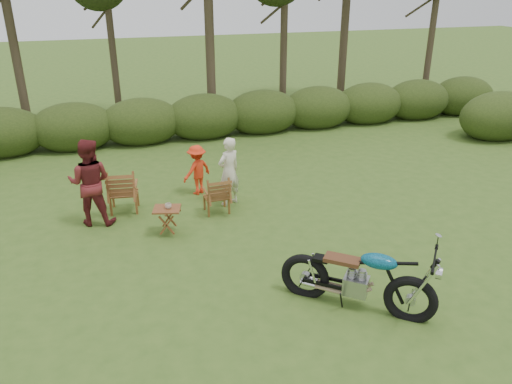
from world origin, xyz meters
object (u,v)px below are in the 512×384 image
object	(u,v)px
side_table	(168,221)
adult_b	(96,223)
child	(198,193)
motorcycle	(354,305)
lawn_chair_left	(126,210)
cup	(168,206)
adult_a	(230,204)
lawn_chair_right	(217,212)

from	to	relation	value
side_table	adult_b	xyz separation A→B (m)	(-1.40, 0.97, -0.28)
child	motorcycle	bearing A→B (deg)	75.52
motorcycle	adult_b	distance (m)	5.75
lawn_chair_left	side_table	distance (m)	1.60
adult_b	child	bearing A→B (deg)	-143.82
cup	adult_a	world-z (taller)	adult_a
side_table	cup	world-z (taller)	cup
motorcycle	side_table	size ratio (longest dim) A/B	4.08
lawn_chair_left	child	size ratio (longest dim) A/B	0.83
lawn_chair_right	adult_a	xyz separation A→B (m)	(0.38, 0.34, 0.00)
adult_a	side_table	bearing A→B (deg)	7.84
lawn_chair_right	adult_b	xyz separation A→B (m)	(-2.58, 0.27, 0.00)
adult_a	cup	bearing A→B (deg)	8.68
lawn_chair_right	side_table	world-z (taller)	side_table
adult_b	lawn_chair_right	bearing A→B (deg)	-169.98
cup	adult_a	bearing A→B (deg)	34.62
motorcycle	lawn_chair_right	bearing A→B (deg)	147.72
lawn_chair_right	side_table	bearing A→B (deg)	29.80
adult_a	child	xyz separation A→B (m)	(-0.56, 0.81, 0.00)
lawn_chair_right	adult_b	distance (m)	2.59
side_table	cup	distance (m)	0.34
adult_a	adult_b	world-z (taller)	adult_b
adult_b	child	xyz separation A→B (m)	(2.39, 0.88, 0.00)
lawn_chair_left	child	xyz separation A→B (m)	(1.74, 0.46, 0.00)
lawn_chair_left	side_table	xyz separation A→B (m)	(0.75, -1.39, 0.28)
cup	adult_b	distance (m)	1.84
lawn_chair_right	lawn_chair_left	xyz separation A→B (m)	(-1.92, 0.69, 0.00)
side_table	child	world-z (taller)	child
adult_a	child	distance (m)	0.99
lawn_chair_right	cup	world-z (taller)	cup
motorcycle	cup	distance (m)	4.13
cup	child	bearing A→B (deg)	62.74
lawn_chair_right	cup	distance (m)	1.48
lawn_chair_right	lawn_chair_left	bearing A→B (deg)	-20.74
lawn_chair_left	cup	distance (m)	1.72
adult_a	child	world-z (taller)	adult_a
cup	adult_b	xyz separation A→B (m)	(-1.43, 0.98, -0.62)
adult_a	lawn_chair_right	bearing A→B (deg)	15.56
motorcycle	adult_a	bearing A→B (deg)	141.76
adult_b	side_table	bearing A→B (deg)	161.26
child	cup	bearing A→B (deg)	32.80
side_table	child	bearing A→B (deg)	61.85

